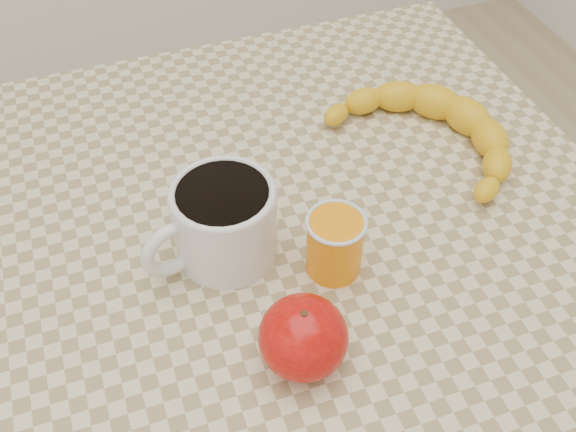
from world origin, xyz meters
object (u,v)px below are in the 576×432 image
object	(u,v)px
apple	(303,337)
table	(288,274)
banana	(431,132)
coffee_mug	(222,220)
orange_juice_glass	(335,244)

from	to	relation	value
apple	table	bearing A→B (deg)	75.04
banana	coffee_mug	bearing A→B (deg)	175.03
coffee_mug	orange_juice_glass	xyz separation A→B (m)	(0.10, -0.06, -0.01)
coffee_mug	orange_juice_glass	distance (m)	0.12
orange_juice_glass	apple	world-z (taller)	apple
apple	banana	bearing A→B (deg)	42.04
apple	orange_juice_glass	bearing A→B (deg)	53.31
orange_juice_glass	apple	distance (m)	0.12
orange_juice_glass	apple	bearing A→B (deg)	-126.69
table	apple	distance (m)	0.21
coffee_mug	apple	xyz separation A→B (m)	(0.03, -0.15, -0.01)
coffee_mug	apple	size ratio (longest dim) A/B	1.53
apple	banana	distance (m)	0.35
table	banana	bearing A→B (deg)	18.45
table	banana	world-z (taller)	banana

